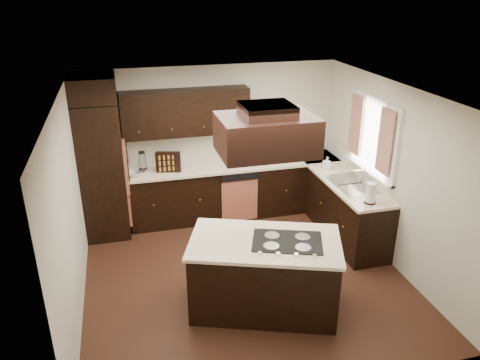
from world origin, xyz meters
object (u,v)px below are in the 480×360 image
at_px(spice_rack, 168,162).
at_px(island, 264,275).
at_px(range_hood, 267,135).
at_px(oven_column, 102,170).

bearing_deg(spice_rack, island, -57.33).
bearing_deg(island, range_hood, 96.26).
distance_m(oven_column, spice_rack, 1.01).
relative_size(oven_column, island, 1.25).
bearing_deg(oven_column, range_hood, -50.26).
xyz_separation_m(island, spice_rack, (-0.83, 2.44, 0.64)).
distance_m(island, spice_rack, 2.66).
height_order(range_hood, spice_rack, range_hood).
relative_size(island, spice_rack, 4.35).
bearing_deg(island, oven_column, 147.52).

